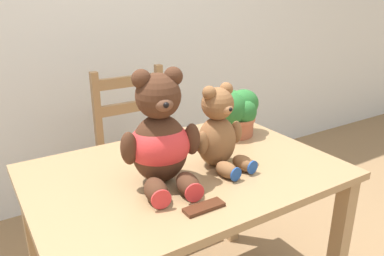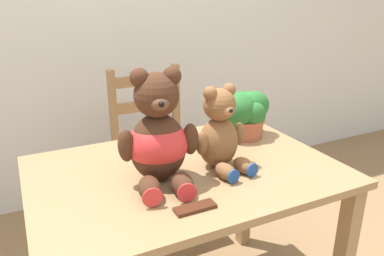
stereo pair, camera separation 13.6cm
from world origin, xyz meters
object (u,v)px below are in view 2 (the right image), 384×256
(teddy_bear_left, at_px, (158,138))
(potted_plant, at_px, (243,112))
(wooden_chair_behind, at_px, (155,155))
(teddy_bear_right, at_px, (220,133))
(chocolate_bar, at_px, (195,208))

(teddy_bear_left, bearing_deg, potted_plant, -144.10)
(wooden_chair_behind, relative_size, teddy_bear_right, 3.03)
(teddy_bear_left, bearing_deg, chocolate_bar, 107.31)
(wooden_chair_behind, distance_m, teddy_bear_right, 0.87)
(wooden_chair_behind, xyz_separation_m, teddy_bear_right, (-0.01, -0.77, 0.41))
(wooden_chair_behind, height_order, teddy_bear_right, teddy_bear_right)
(potted_plant, bearing_deg, teddy_bear_right, -137.02)
(wooden_chair_behind, xyz_separation_m, chocolate_bar, (-0.23, -1.00, 0.27))
(teddy_bear_left, xyz_separation_m, potted_plant, (0.51, 0.24, -0.05))
(potted_plant, bearing_deg, chocolate_bar, -135.51)
(wooden_chair_behind, distance_m, teddy_bear_left, 0.92)
(teddy_bear_right, relative_size, potted_plant, 1.29)
(potted_plant, bearing_deg, wooden_chair_behind, 115.31)
(wooden_chair_behind, relative_size, teddy_bear_left, 2.40)
(teddy_bear_left, distance_m, teddy_bear_right, 0.25)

